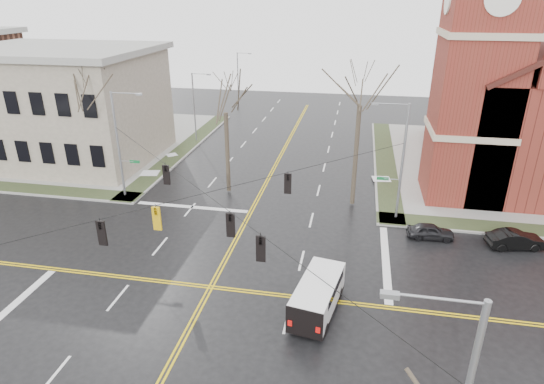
% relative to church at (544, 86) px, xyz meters
% --- Properties ---
extents(ground, '(120.00, 120.00, 0.00)m').
position_rel_church_xyz_m(ground, '(-24.76, -24.78, -8.43)').
color(ground, black).
rests_on(ground, ground).
extents(sidewalks, '(80.00, 80.00, 0.17)m').
position_rel_church_xyz_m(sidewalks, '(-24.76, -24.78, -8.36)').
color(sidewalks, gray).
rests_on(sidewalks, ground).
extents(road_markings, '(100.00, 100.00, 0.01)m').
position_rel_church_xyz_m(road_markings, '(-24.76, -24.78, -8.43)').
color(road_markings, gold).
rests_on(road_markings, ground).
extents(church, '(24.28, 27.48, 27.50)m').
position_rel_church_xyz_m(church, '(0.00, 0.00, 0.00)').
color(church, maroon).
rests_on(church, ground).
extents(civic_building_a, '(18.00, 14.00, 11.00)m').
position_rel_church_xyz_m(civic_building_a, '(-46.76, -4.78, -2.93)').
color(civic_building_a, gray).
rests_on(civic_building_a, ground).
extents(signal_pole_ne, '(2.75, 0.22, 9.00)m').
position_rel_church_xyz_m(signal_pole_ne, '(-13.44, -13.28, -3.48)').
color(signal_pole_ne, gray).
rests_on(signal_pole_ne, ground).
extents(signal_pole_nw, '(2.75, 0.22, 9.00)m').
position_rel_church_xyz_m(signal_pole_nw, '(-36.09, -13.28, -3.48)').
color(signal_pole_nw, gray).
rests_on(signal_pole_nw, ground).
extents(span_wires, '(23.02, 23.02, 0.03)m').
position_rel_church_xyz_m(span_wires, '(-24.76, -24.78, -2.23)').
color(span_wires, black).
rests_on(span_wires, ground).
extents(traffic_signals, '(8.21, 8.26, 1.30)m').
position_rel_church_xyz_m(traffic_signals, '(-24.76, -25.45, -2.98)').
color(traffic_signals, black).
rests_on(traffic_signals, ground).
extents(streetlight_north_a, '(2.30, 0.20, 8.00)m').
position_rel_church_xyz_m(streetlight_north_a, '(-35.42, 3.22, -3.97)').
color(streetlight_north_a, gray).
rests_on(streetlight_north_a, ground).
extents(streetlight_north_b, '(2.30, 0.20, 8.00)m').
position_rel_church_xyz_m(streetlight_north_b, '(-35.42, 23.22, -3.97)').
color(streetlight_north_b, gray).
rests_on(streetlight_north_b, ground).
extents(cargo_van, '(2.82, 5.33, 1.93)m').
position_rel_church_xyz_m(cargo_van, '(-18.21, -25.67, -7.29)').
color(cargo_van, white).
rests_on(cargo_van, ground).
extents(parked_car_a, '(3.35, 1.48, 1.12)m').
position_rel_church_xyz_m(parked_car_a, '(-11.03, -16.04, -7.87)').
color(parked_car_a, black).
rests_on(parked_car_a, ground).
extents(parked_car_b, '(4.03, 2.03, 1.27)m').
position_rel_church_xyz_m(parked_car_b, '(-5.42, -16.34, -7.80)').
color(parked_car_b, black).
rests_on(parked_car_b, ground).
extents(tree_nw_far, '(4.00, 4.00, 11.18)m').
position_rel_church_xyz_m(tree_nw_far, '(-38.84, -11.44, -0.34)').
color(tree_nw_far, '#342B21').
rests_on(tree_nw_far, ground).
extents(tree_nw_near, '(4.00, 4.00, 10.56)m').
position_rel_church_xyz_m(tree_nw_near, '(-27.61, -10.66, -0.78)').
color(tree_nw_near, '#342B21').
rests_on(tree_nw_near, ground).
extents(tree_ne, '(4.00, 4.00, 12.40)m').
position_rel_church_xyz_m(tree_ne, '(-16.72, -11.33, 0.53)').
color(tree_ne, '#342B21').
rests_on(tree_ne, ground).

